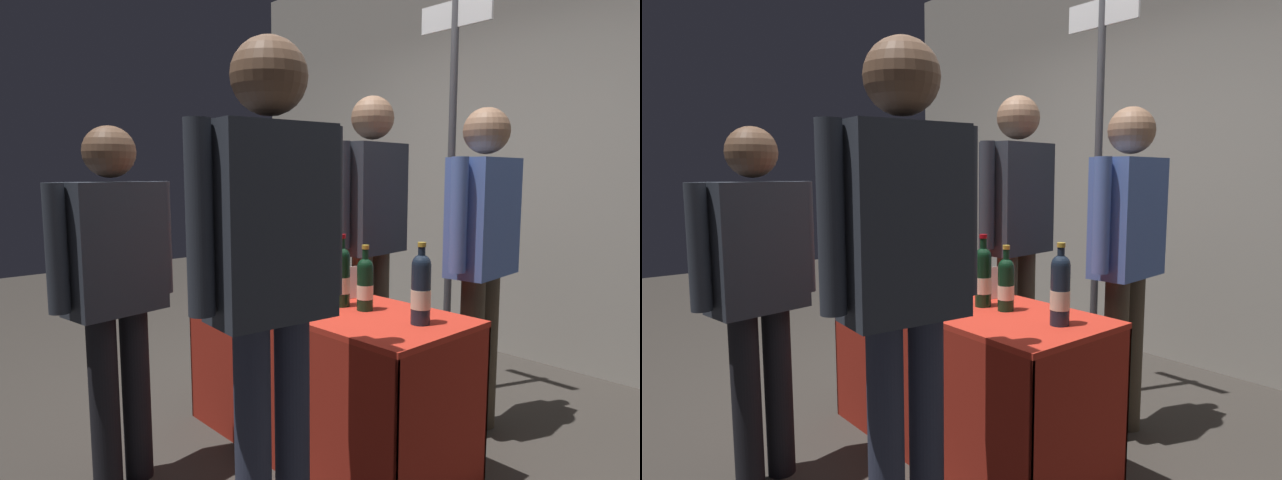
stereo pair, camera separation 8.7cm
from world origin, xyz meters
TOP-DOWN VIEW (x-y plane):
  - ground_plane at (0.00, 0.00)m, footprint 12.00×12.00m
  - back_partition at (0.00, 2.04)m, footprint 5.96×0.12m
  - tasting_table at (0.00, 0.00)m, footprint 1.47×0.60m
  - featured_wine_bottle at (-0.21, -0.11)m, footprint 0.08×0.08m
  - display_bottle_0 at (-0.50, 0.11)m, footprint 0.08×0.08m
  - display_bottle_1 at (0.13, 0.02)m, footprint 0.08×0.08m
  - display_bottle_2 at (-0.33, 0.02)m, footprint 0.07×0.07m
  - display_bottle_3 at (0.56, 0.05)m, footprint 0.08×0.08m
  - display_bottle_4 at (0.25, 0.04)m, footprint 0.08×0.08m
  - display_bottle_5 at (0.04, -0.20)m, footprint 0.08×0.08m
  - wine_glass_near_vendor at (-0.58, 0.04)m, footprint 0.08×0.08m
  - flower_vase at (-0.17, 0.07)m, footprint 0.10×0.10m
  - brochure_stand at (0.05, 0.19)m, footprint 0.05×0.13m
  - vendor_presenter at (0.42, 0.73)m, footprint 0.24×0.59m
  - vendor_assistant at (-0.23, 0.61)m, footprint 0.25×0.60m
  - taster_foreground_right at (0.51, -0.68)m, footprint 0.25×0.56m
  - taster_foreground_left at (-0.34, -0.85)m, footprint 0.27×0.55m
  - booth_signpost at (0.05, 0.99)m, footprint 0.46×0.04m

SIDE VIEW (x-z plane):
  - ground_plane at x=0.00m, z-range 0.00..0.00m
  - tasting_table at x=0.00m, z-range 0.13..0.87m
  - brochure_stand at x=0.05m, z-range 0.74..0.90m
  - flower_vase at x=-0.17m, z-range 0.65..1.01m
  - wine_glass_near_vendor at x=-0.58m, z-range 0.77..0.91m
  - display_bottle_4 at x=0.25m, z-range 0.71..1.01m
  - featured_wine_bottle at x=-0.21m, z-range 0.71..1.03m
  - display_bottle_0 at x=-0.50m, z-range 0.71..1.04m
  - display_bottle_2 at x=-0.33m, z-range 0.71..1.05m
  - display_bottle_5 at x=0.04m, z-range 0.72..1.04m
  - display_bottle_1 at x=0.13m, z-range 0.71..1.05m
  - display_bottle_3 at x=0.56m, z-range 0.72..1.06m
  - taster_foreground_left at x=-0.34m, z-range 0.14..1.69m
  - vendor_presenter at x=0.42m, z-range 0.17..1.85m
  - taster_foreground_right at x=0.51m, z-range 0.18..1.95m
  - vendor_assistant at x=-0.23m, z-range 0.19..1.98m
  - booth_signpost at x=0.05m, z-range 0.21..2.56m
  - back_partition at x=0.00m, z-range 0.00..3.19m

